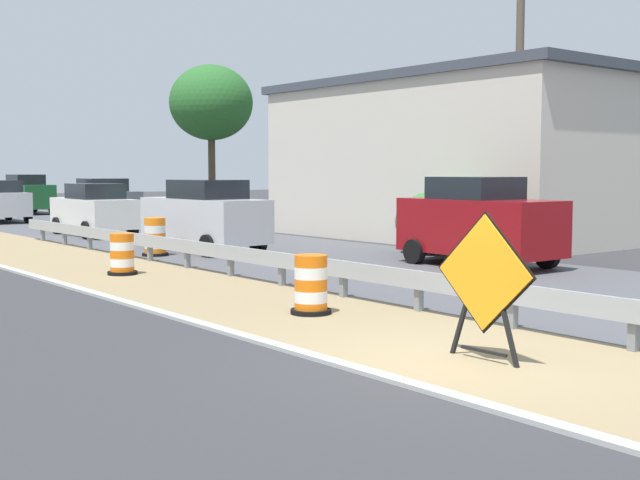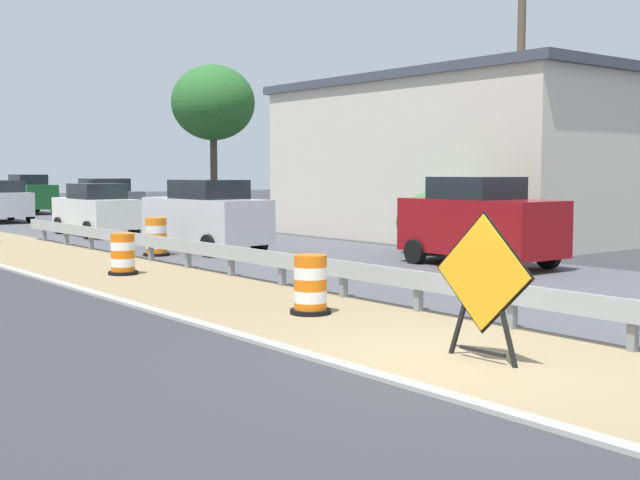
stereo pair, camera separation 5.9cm
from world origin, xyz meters
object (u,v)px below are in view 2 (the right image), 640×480
Objects in this scene: car_lead_near_lane at (96,209)px; car_lead_far_lane at (206,216)px; car_distant_b at (1,201)px; car_trailing_near_lane at (480,222)px; traffic_barrel_nearest at (310,287)px; traffic_barrel_close at (123,256)px; car_mid_far_lane at (106,201)px; car_distant_a at (29,194)px; warning_sign_diamond at (483,279)px; traffic_barrel_mid at (156,239)px; utility_pole_near at (520,87)px.

car_lead_far_lane is (0.13, -7.84, 0.10)m from car_lead_near_lane.
car_lead_near_lane is 1.11× the size of car_distant_b.
traffic_barrel_nearest is at bearing -67.74° from car_trailing_near_lane.
car_lead_far_lane reaches higher than traffic_barrel_close.
traffic_barrel_close is 19.01m from car_mid_far_lane.
car_distant_a reaches higher than car_lead_far_lane.
car_lead_far_lane reaches higher than traffic_barrel_nearest.
warning_sign_diamond is 0.45× the size of car_trailing_near_lane.
car_lead_far_lane reaches higher than traffic_barrel_mid.
car_distant_b is 0.44× the size of utility_pole_near.
car_mid_far_lane reaches higher than traffic_barrel_close.
car_lead_near_lane is at bearing 69.85° from traffic_barrel_close.
utility_pole_near is (11.74, -2.06, 4.45)m from traffic_barrel_close.
car_mid_far_lane is (7.44, 28.47, -0.01)m from warning_sign_diamond.
car_distant_b reaches higher than warning_sign_diamond.
traffic_barrel_mid is at bearing 149.29° from utility_pole_near.
car_lead_near_lane reaches higher than warning_sign_diamond.
utility_pole_near is (11.91, 8.87, 3.84)m from warning_sign_diamond.
car_lead_far_lane is 1.14× the size of car_distant_b.
traffic_barrel_mid is at bearing -143.18° from car_trailing_near_lane.
car_mid_far_lane reaches higher than traffic_barrel_nearest.
car_distant_b is at bearing -0.34° from car_lead_far_lane.
car_distant_a is at bearing 78.27° from traffic_barrel_nearest.
traffic_barrel_nearest is 0.21× the size of car_lead_far_lane.
car_distant_b is (-3.65, -6.84, -0.11)m from car_distant_a.
traffic_barrel_close is (-0.22, 6.86, -0.02)m from traffic_barrel_nearest.
car_distant_a is (3.38, 17.15, 0.12)m from car_lead_near_lane.
car_lead_near_lane is 17.48m from car_distant_a.
traffic_barrel_nearest is 11.30m from car_lead_far_lane.
utility_pole_near reaches higher than car_mid_far_lane.
traffic_barrel_close is at bearing 161.53° from car_lead_near_lane.
car_lead_near_lane reaches higher than traffic_barrel_close.
car_lead_near_lane is at bearing 119.09° from utility_pole_near.
car_trailing_near_lane is 32.62m from car_distant_a.
car_mid_far_lane is (7.27, 17.55, 0.60)m from traffic_barrel_close.
traffic_barrel_mid is 14.93m from car_mid_far_lane.
car_lead_near_lane is at bearing -0.65° from car_lead_far_lane.
utility_pole_near is (7.53, -13.54, 3.91)m from car_lead_near_lane.
warning_sign_diamond is at bearing 161.20° from car_lead_far_lane.
traffic_barrel_close is 0.21× the size of car_lead_near_lane.
traffic_barrel_close is at bearing 170.06° from utility_pole_near.
car_distant_a reaches higher than car_lead_near_lane.
car_lead_near_lane is 15.88m from car_trailing_near_lane.
traffic_barrel_nearest is at bearing 172.59° from car_distant_b.
car_distant_b is (1.37, 18.41, 0.49)m from traffic_barrel_mid.
warning_sign_diamond is 10.56m from car_trailing_near_lane.
traffic_barrel_mid is at bearing 170.23° from car_lead_near_lane.
car_trailing_near_lane is 0.45× the size of utility_pole_near.
warning_sign_diamond is at bearing -90.86° from traffic_barrel_close.
car_trailing_near_lane is at bearing -165.25° from car_lead_near_lane.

